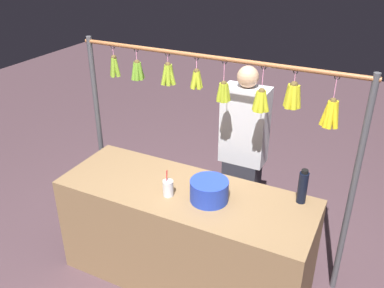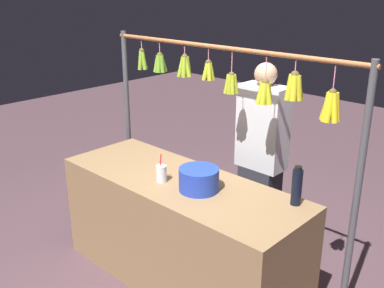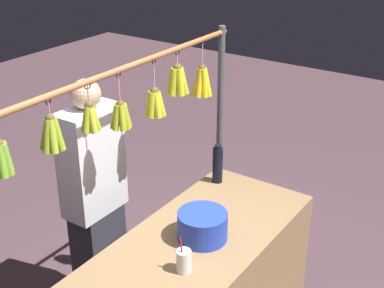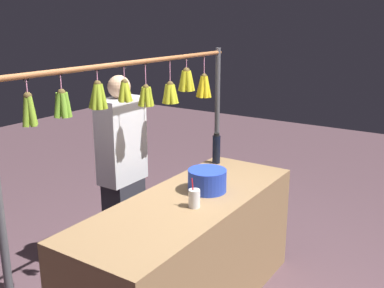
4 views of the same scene
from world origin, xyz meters
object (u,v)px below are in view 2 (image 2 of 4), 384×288
Objects in this scene: water_bottle at (297,186)px; blue_bucket at (199,179)px; drink_cup at (161,173)px; vendor_person at (261,163)px.

blue_bucket is at bearing 24.64° from water_bottle.
water_bottle reaches higher than blue_bucket.
drink_cup is (0.28, 0.08, -0.02)m from blue_bucket.
vendor_person is at bearing -106.98° from drink_cup.
water_bottle reaches higher than drink_cup.
drink_cup is at bearing 21.69° from water_bottle.
blue_bucket is 0.76m from vendor_person.
water_bottle is at bearing 140.99° from vendor_person.
blue_bucket is 0.17× the size of vendor_person.
drink_cup is (0.86, 0.34, -0.06)m from water_bottle.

